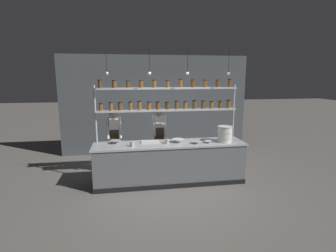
{
  "coord_description": "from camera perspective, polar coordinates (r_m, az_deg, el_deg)",
  "views": [
    {
      "loc": [
        -0.96,
        -5.58,
        2.39
      ],
      "look_at": [
        -0.01,
        0.2,
        1.27
      ],
      "focal_mm": 28.0,
      "sensor_mm": 36.0,
      "label": 1
    }
  ],
  "objects": [
    {
      "name": "pendant_light_row",
      "position": [
        5.66,
        0.28,
        11.6
      ],
      "size": [
        2.69,
        0.07,
        0.56
      ],
      "color": "black"
    },
    {
      "name": "chef_center",
      "position": [
        6.63,
        -1.93,
        -1.85
      ],
      "size": [
        0.37,
        0.3,
        1.64
      ],
      "rotation": [
        0.0,
        0.0,
        0.06
      ],
      "color": "black",
      "rests_on": "ground_plane"
    },
    {
      "name": "prep_counter",
      "position": [
        5.98,
        0.39,
        -8.01
      ],
      "size": [
        3.39,
        0.76,
        0.92
      ],
      "color": "slate",
      "rests_on": "ground_plane"
    },
    {
      "name": "serving_cup_front",
      "position": [
        5.81,
        -0.21,
        -3.35
      ],
      "size": [
        0.08,
        0.08,
        0.1
      ],
      "color": "#B2B7BC",
      "rests_on": "prep_counter"
    },
    {
      "name": "ground_plane",
      "position": [
        6.15,
        0.38,
        -12.07
      ],
      "size": [
        40.0,
        40.0,
        0.0
      ],
      "primitive_type": "plane",
      "color": "slate"
    },
    {
      "name": "container_stack",
      "position": [
        6.05,
        12.26,
        -1.73
      ],
      "size": [
        0.33,
        0.33,
        0.36
      ],
      "color": "white",
      "rests_on": "prep_counter"
    },
    {
      "name": "prep_bowl_center_back",
      "position": [
        5.94,
        -11.39,
        -3.4
      ],
      "size": [
        0.24,
        0.24,
        0.07
      ],
      "color": "#B2B7BC",
      "rests_on": "prep_counter"
    },
    {
      "name": "prep_bowl_near_left",
      "position": [
        5.91,
        2.22,
        -3.23
      ],
      "size": [
        0.28,
        0.28,
        0.08
      ],
      "color": "white",
      "rests_on": "prep_counter"
    },
    {
      "name": "prep_bowl_near_right",
      "position": [
        5.84,
        6.15,
        -3.58
      ],
      "size": [
        0.19,
        0.19,
        0.05
      ],
      "color": "#B2B7BC",
      "rests_on": "prep_counter"
    },
    {
      "name": "chef_left",
      "position": [
        6.48,
        -11.65,
        -2.34
      ],
      "size": [
        0.38,
        0.3,
        1.64
      ],
      "rotation": [
        0.0,
        0.0,
        0.09
      ],
      "color": "black",
      "rests_on": "ground_plane"
    },
    {
      "name": "back_wall",
      "position": [
        8.21,
        -2.59,
        4.63
      ],
      "size": [
        5.79,
        0.12,
        3.02
      ],
      "primitive_type": "cube",
      "color": "#4C5156",
      "rests_on": "ground_plane"
    },
    {
      "name": "prep_bowl_center_front",
      "position": [
        5.93,
        8.76,
        -3.45
      ],
      "size": [
        0.17,
        0.17,
        0.05
      ],
      "color": "silver",
      "rests_on": "prep_counter"
    },
    {
      "name": "cutting_board",
      "position": [
        5.94,
        -3.99,
        -3.42
      ],
      "size": [
        0.4,
        0.26,
        0.02
      ],
      "color": "silver",
      "rests_on": "prep_counter"
    },
    {
      "name": "serving_cup_by_board",
      "position": [
        5.62,
        -7.79,
        -3.92
      ],
      "size": [
        0.09,
        0.09,
        0.1
      ],
      "color": "#B2B7BC",
      "rests_on": "prep_counter"
    },
    {
      "name": "spice_shelf_unit",
      "position": [
        6.02,
        -0.08,
        5.5
      ],
      "size": [
        3.27,
        0.28,
        2.33
      ],
      "color": "#ADAFB5",
      "rests_on": "ground_plane"
    }
  ]
}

